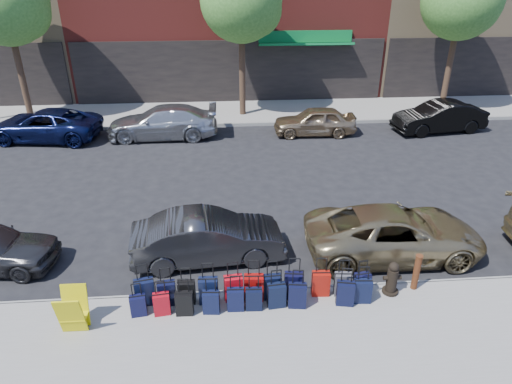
{
  "coord_description": "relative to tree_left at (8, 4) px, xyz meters",
  "views": [
    {
      "loc": [
        -0.61,
        -13.09,
        7.19
      ],
      "look_at": [
        0.31,
        -1.5,
        1.25
      ],
      "focal_mm": 32.0,
      "sensor_mm": 36.0,
      "label": 1
    }
  ],
  "objects": [
    {
      "name": "suitcase_front_7",
      "position": [
        10.78,
        -14.29,
        -4.94
      ],
      "size": [
        0.46,
        0.29,
        1.04
      ],
      "rotation": [
        0.0,
        0.0,
        -0.12
      ],
      "color": "black",
      "rests_on": "sidewalk_near"
    },
    {
      "name": "sidewalk_far",
      "position": [
        9.86,
        0.5,
        -5.34
      ],
      "size": [
        60.0,
        4.0,
        0.15
      ],
      "primitive_type": "cube",
      "color": "gray",
      "rests_on": "ground"
    },
    {
      "name": "tree_right",
      "position": [
        21.0,
        0.0,
        0.0
      ],
      "size": [
        3.8,
        3.8,
        7.27
      ],
      "color": "black",
      "rests_on": "sidewalk_far"
    },
    {
      "name": "suitcase_back_9",
      "position": [
        11.91,
        -14.63,
        -4.97
      ],
      "size": [
        0.43,
        0.3,
        0.94
      ],
      "rotation": [
        0.0,
        0.0,
        -0.19
      ],
      "color": "black",
      "rests_on": "sidewalk_near"
    },
    {
      "name": "suitcase_back_3",
      "position": [
        8.88,
        -14.66,
        -4.99
      ],
      "size": [
        0.39,
        0.24,
        0.88
      ],
      "rotation": [
        0.0,
        0.0,
        -0.09
      ],
      "color": "black",
      "rests_on": "sidewalk_near"
    },
    {
      "name": "suitcase_front_8",
      "position": [
        11.42,
        -14.25,
        -4.95
      ],
      "size": [
        0.42,
        0.25,
        0.98
      ],
      "rotation": [
        0.0,
        0.0,
        -0.06
      ],
      "color": "maroon",
      "rests_on": "sidewalk_near"
    },
    {
      "name": "suitcase_front_5",
      "position": [
        9.85,
        -14.31,
        -4.93
      ],
      "size": [
        0.45,
        0.26,
        1.05
      ],
      "rotation": [
        0.0,
        0.0,
        -0.06
      ],
      "color": "maroon",
      "rests_on": "sidewalk_near"
    },
    {
      "name": "tree_center",
      "position": [
        10.5,
        0.0,
        0.0
      ],
      "size": [
        3.8,
        3.8,
        7.27
      ],
      "color": "black",
      "rests_on": "sidewalk_far"
    },
    {
      "name": "suitcase_front_1",
      "position": [
        7.88,
        -14.3,
        -4.96
      ],
      "size": [
        0.41,
        0.25,
        0.96
      ],
      "rotation": [
        0.0,
        0.0,
        0.09
      ],
      "color": "black",
      "rests_on": "sidewalk_near"
    },
    {
      "name": "suitcase_back_0",
      "position": [
        7.28,
        -14.62,
        -5.01
      ],
      "size": [
        0.37,
        0.24,
        0.82
      ],
      "rotation": [
        0.0,
        0.0,
        0.13
      ],
      "color": "black",
      "rests_on": "sidewalk_near"
    },
    {
      "name": "tree_left",
      "position": [
        0.0,
        0.0,
        0.0
      ],
      "size": [
        3.8,
        3.8,
        7.27
      ],
      "color": "black",
      "rests_on": "sidewalk_far"
    },
    {
      "name": "curb_far",
      "position": [
        9.86,
        -1.52,
        -5.34
      ],
      "size": [
        60.0,
        0.08,
        0.15
      ],
      "primitive_type": "cube",
      "color": "gray",
      "rests_on": "ground"
    },
    {
      "name": "car_near_2",
      "position": [
        13.76,
        -12.54,
        -4.75
      ],
      "size": [
        4.76,
        2.22,
        1.32
      ],
      "primitive_type": "imported",
      "rotation": [
        0.0,
        0.0,
        1.56
      ],
      "color": "#97855C",
      "rests_on": "ground"
    },
    {
      "name": "ground",
      "position": [
        9.86,
        -9.5,
        -5.41
      ],
      "size": [
        120.0,
        120.0,
        0.0
      ],
      "primitive_type": "plane",
      "color": "black",
      "rests_on": "ground"
    },
    {
      "name": "suitcase_front_6",
      "position": [
        10.28,
        -14.27,
        -4.96
      ],
      "size": [
        0.41,
        0.24,
        0.97
      ],
      "rotation": [
        0.0,
        0.0,
        0.05
      ],
      "color": "black",
      "rests_on": "sidewalk_near"
    },
    {
      "name": "car_far_3",
      "position": [
        19.31,
        -2.97,
        -4.72
      ],
      "size": [
        4.38,
        2.04,
        1.39
      ],
      "primitive_type": "imported",
      "rotation": [
        0.0,
        0.0,
        -1.43
      ],
      "color": "black",
      "rests_on": "ground"
    },
    {
      "name": "car_far_2",
      "position": [
        13.49,
        -2.92,
        -4.78
      ],
      "size": [
        3.76,
        1.62,
        1.26
      ],
      "primitive_type": "imported",
      "rotation": [
        0.0,
        0.0,
        -1.6
      ],
      "color": "#9F8561",
      "rests_on": "ground"
    },
    {
      "name": "display_rack",
      "position": [
        6.01,
        -14.95,
        -4.79
      ],
      "size": [
        0.54,
        0.6,
        0.96
      ],
      "rotation": [
        0.0,
        0.0,
        -0.01
      ],
      "color": "#D8CD0C",
      "rests_on": "sidewalk_near"
    },
    {
      "name": "suitcase_front_4",
      "position": [
        9.39,
        -14.27,
        -4.95
      ],
      "size": [
        0.44,
        0.28,
        1.01
      ],
      "rotation": [
        0.0,
        0.0,
        0.12
      ],
      "color": "#AE0B15",
      "rests_on": "sidewalk_near"
    },
    {
      "name": "suitcase_back_2",
      "position": [
        8.29,
        -14.67,
        -4.98
      ],
      "size": [
        0.39,
        0.23,
        0.91
      ],
      "rotation": [
        0.0,
        0.0,
        -0.03
      ],
      "color": "black",
      "rests_on": "sidewalk_near"
    },
    {
      "name": "suitcase_back_10",
      "position": [
        12.32,
        -14.57,
        -4.97
      ],
      "size": [
        0.4,
        0.25,
        0.93
      ],
      "rotation": [
        0.0,
        0.0,
        -0.07
      ],
      "color": "black",
      "rests_on": "sidewalk_near"
    },
    {
      "name": "suitcase_back_4",
      "position": [
        9.42,
        -14.62,
        -4.99
      ],
      "size": [
        0.38,
        0.23,
        0.88
      ],
      "rotation": [
        0.0,
        0.0,
        -0.04
      ],
      "color": "black",
      "rests_on": "sidewalk_near"
    },
    {
      "name": "suitcase_back_5",
      "position": [
        9.83,
        -14.63,
        -4.99
      ],
      "size": [
        0.37,
        0.22,
        0.87
      ],
      "rotation": [
        0.0,
        0.0,
        -0.04
      ],
      "color": "black",
      "rests_on": "sidewalk_near"
    },
    {
      "name": "suitcase_front_3",
      "position": [
        8.82,
        -14.33,
        -4.94
      ],
      "size": [
        0.44,
        0.25,
        1.04
      ],
      "rotation": [
        0.0,
        0.0,
        -0.04
      ],
      "color": "black",
      "rests_on": "sidewalk_near"
    },
    {
      "name": "car_far_0",
      "position": [
        1.45,
        -2.65,
        -4.74
      ],
      "size": [
        5.09,
        2.86,
        1.34
      ],
      "primitive_type": "imported",
      "rotation": [
        0.0,
        0.0,
        -1.7
      ],
      "color": "#0D143D",
      "rests_on": "ground"
    },
    {
      "name": "sidewalk_near",
      "position": [
        9.86,
        -16.0,
        -5.34
      ],
      "size": [
        60.0,
        4.0,
        0.15
      ],
      "primitive_type": "cube",
      "color": "gray",
      "rests_on": "ground"
    },
    {
      "name": "suitcase_back_1",
      "position": [
        7.79,
        -14.63,
        -5.0
      ],
      "size": [
        0.38,
        0.25,
        0.85
      ],
      "rotation": [
        0.0,
        0.0,
        0.12
      ],
      "color": "#9C0A15",
      "rests_on": "sidewalk_near"
    },
    {
      "name": "suitcase_back_7",
      "position": [
        10.81,
        -14.62,
        -4.96
      ],
      "size": [
        0.43,
        0.28,
        0.96
      ],
      "rotation": [
        0.0,
        0.0,
        -0.13
      ],
      "color": "black",
      "rests_on": "sidewalk_near"
    },
    {
      "name": "curb_near",
      "position": [
        9.86,
        -13.98,
        -5.34
      ],
      "size": [
        60.0,
        0.08,
        0.15
      ],
      "primitive_type": "cube",
      "color": "gray",
      "rests_on": "ground"
    },
    {
      "name": "car_near_1",
      "position": [
        8.79,
        -12.38,
        -4.75
      ],
      "size": [
        4.11,
        1.74,
        1.32
      ],
      "primitive_type": "imported",
      "rotation": [
        0.0,
        0.0,
        1.66
      ],
      "color": "#353538",
      "rests_on": "ground"
    },
    {
      "name": "bollard",
      "position": [
        13.71,
        -14.21,
        -4.78
      ],
      "size": [
        0.17,
        0.17,
        0.94
      ],
      "color": "#38190C",
      "rests_on": "sidewalk_near"
    },
    {
      "name": "car_far_1",
      "position": [
        6.61,
        -2.74,
        -4.7
      ],
      "size": [
        4.9,
        2.02,
        1.42
      ],
      "primitive_type": "imported",
      "rotation": [
        0.0,
        0.0,
        -1.58
      ],
      "color": "silver",
      "rests_on": "ground"
    },
    {
      "name": "suitcase_front_9",
      "position": [
        11.94,
        -14.3,
        -4.97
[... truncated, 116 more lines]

